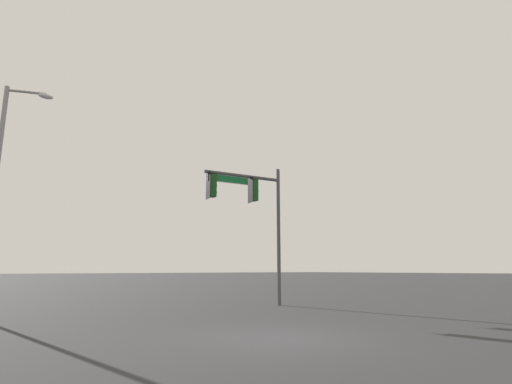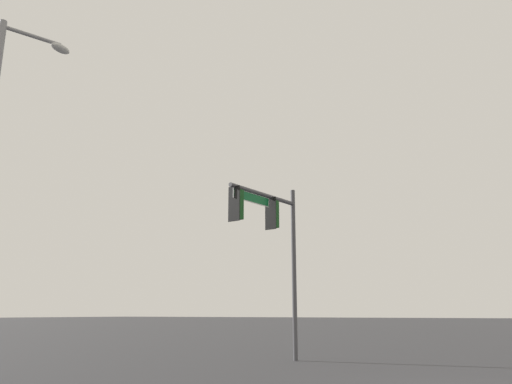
% 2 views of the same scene
% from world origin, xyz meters
% --- Properties ---
extents(signal_pole_near, '(4.23, 0.90, 6.98)m').
position_xyz_m(signal_pole_near, '(-4.68, -7.71, 5.07)').
color(signal_pole_near, '#47474C').
rests_on(signal_pole_near, ground_plane).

